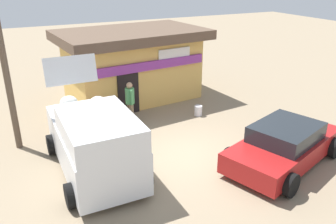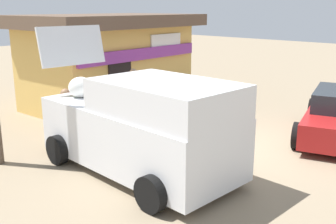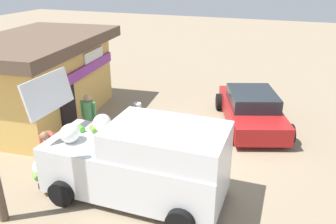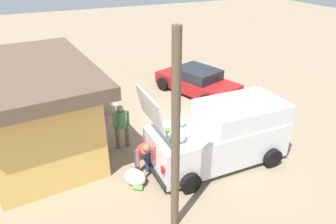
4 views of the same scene
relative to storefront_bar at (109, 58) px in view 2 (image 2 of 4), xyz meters
The scene contains 7 objects.
ground_plane 5.90m from the storefront_bar, 93.33° to the right, with size 60.00×60.00×0.00m, color gray.
storefront_bar is the anchor object (origin of this frame).
delivery_van 6.24m from the storefront_bar, 120.62° to the right, with size 2.22×4.61×2.88m.
vendor_standing 2.90m from the storefront_bar, 112.77° to the right, with size 0.36×0.57×1.64m.
customer_bending 4.10m from the storefront_bar, 137.31° to the right, with size 0.80×0.57×1.40m.
unloaded_banana_pile 4.19m from the storefront_bar, 143.37° to the right, with size 0.88×0.81×0.46m.
paint_bucket 3.70m from the storefront_bar, 61.86° to the right, with size 0.31×0.31×0.40m, color silver.
Camera 2 is at (-7.85, -5.48, 3.28)m, focal length 42.72 mm.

